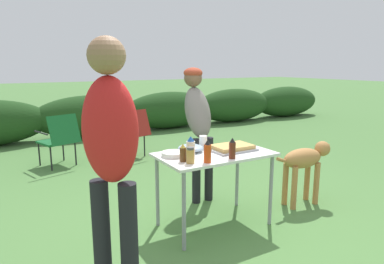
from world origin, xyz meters
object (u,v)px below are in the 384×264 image
at_px(beer_bottle, 183,153).
at_px(dog, 305,162).
at_px(paper_cup_stack, 203,142).
at_px(standing_person_in_gray_fleece, 198,116).
at_px(bbq_sauce_bottle, 232,149).
at_px(camp_chair_green_behind_table, 59,137).
at_px(food_tray, 232,148).
at_px(standing_person_in_red_jacket, 111,149).
at_px(mixing_bowl, 191,148).
at_px(hot_sauce_bottle, 208,152).
at_px(folding_table, 215,161).
at_px(spice_jar, 190,155).
at_px(mayo_bottle, 191,148).
at_px(plate_stack, 173,154).
at_px(camp_chair_near_hedge, 131,131).

xyz_separation_m(beer_bottle, dog, (1.59, 0.03, -0.32)).
height_order(paper_cup_stack, standing_person_in_gray_fleece, standing_person_in_gray_fleece).
relative_size(bbq_sauce_bottle, camp_chair_green_behind_table, 0.23).
distance_m(food_tray, standing_person_in_red_jacket, 1.54).
bearing_deg(mixing_bowl, food_tray, -23.35).
distance_m(hot_sauce_bottle, beer_bottle, 0.22).
bearing_deg(folding_table, spice_jar, -154.41).
bearing_deg(mayo_bottle, standing_person_in_red_jacket, -149.16).
distance_m(plate_stack, standing_person_in_gray_fleece, 0.89).
distance_m(mixing_bowl, standing_person_in_gray_fleece, 0.69).
height_order(spice_jar, hot_sauce_bottle, hot_sauce_bottle).
relative_size(folding_table, plate_stack, 4.99).
relative_size(paper_cup_stack, camp_chair_green_behind_table, 0.15).
bearing_deg(beer_bottle, hot_sauce_bottle, -38.87).
height_order(mayo_bottle, beer_bottle, mayo_bottle).
xyz_separation_m(paper_cup_stack, standing_person_in_gray_fleece, (0.21, 0.46, 0.19)).
bearing_deg(folding_table, camp_chair_green_behind_table, 108.78).
bearing_deg(bbq_sauce_bottle, dog, 8.15).
bearing_deg(standing_person_in_gray_fleece, camp_chair_near_hedge, 92.15).
height_order(food_tray, mixing_bowl, mixing_bowl).
distance_m(standing_person_in_red_jacket, dog, 2.49).
bearing_deg(beer_bottle, food_tray, 9.02).
relative_size(hot_sauce_bottle, camp_chair_green_behind_table, 0.25).
relative_size(folding_table, standing_person_in_red_jacket, 0.63).
bearing_deg(food_tray, standing_person_in_gray_fleece, 88.90).
relative_size(paper_cup_stack, standing_person_in_red_jacket, 0.07).
height_order(folding_table, beer_bottle, beer_bottle).
distance_m(standing_person_in_gray_fleece, standing_person_in_red_jacket, 1.89).
relative_size(spice_jar, standing_person_in_gray_fleece, 0.09).
relative_size(paper_cup_stack, camp_chair_near_hedge, 0.15).
bearing_deg(plate_stack, camp_chair_green_behind_table, 101.69).
height_order(beer_bottle, standing_person_in_gray_fleece, standing_person_in_gray_fleece).
distance_m(mixing_bowl, paper_cup_stack, 0.19).
distance_m(bbq_sauce_bottle, standing_person_in_gray_fleece, 0.96).
bearing_deg(standing_person_in_gray_fleece, spice_jar, -123.51).
bearing_deg(spice_jar, camp_chair_near_hedge, 79.40).
bearing_deg(plate_stack, spice_jar, -84.96).
bearing_deg(camp_chair_near_hedge, folding_table, -110.79).
bearing_deg(beer_bottle, standing_person_in_red_jacket, -148.16).
height_order(bbq_sauce_bottle, camp_chair_near_hedge, bbq_sauce_bottle).
height_order(spice_jar, standing_person_in_gray_fleece, standing_person_in_gray_fleece).
bearing_deg(standing_person_in_red_jacket, spice_jar, -106.45).
height_order(food_tray, dog, food_tray).
xyz_separation_m(food_tray, dog, (0.98, -0.07, -0.27)).
height_order(mixing_bowl, dog, mixing_bowl).
distance_m(mayo_bottle, dog, 1.53).
distance_m(mixing_bowl, mayo_bottle, 0.26).
relative_size(paper_cup_stack, beer_bottle, 0.80).
relative_size(folding_table, dog, 1.37).
bearing_deg(bbq_sauce_bottle, mayo_bottle, 151.50).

